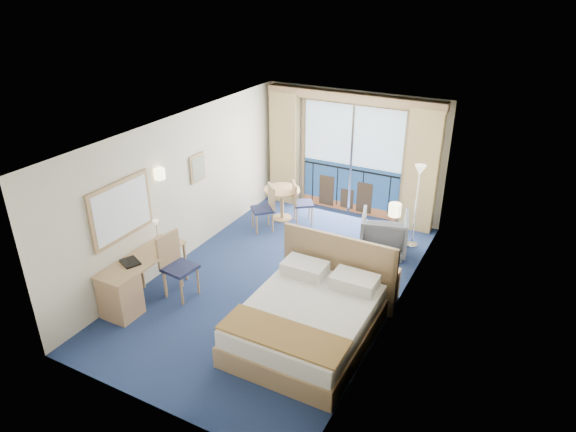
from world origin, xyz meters
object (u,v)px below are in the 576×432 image
Objects in this scene: bed at (309,318)px; desk_chair at (175,262)px; round_table at (282,196)px; floor_lamp at (418,186)px; armchair at (384,233)px; table_chair_a at (300,200)px; desk at (125,289)px; table_chair_b at (266,205)px; nightstand at (384,285)px.

bed is 2.44m from desk_chair.
floor_lamp is at bearing 2.54° from round_table.
armchair is 2.02m from table_chair_a.
bed is at bearing 70.94° from armchair.
bed is 4.03m from round_table.
desk_chair is at bearing -130.97° from floor_lamp.
bed reaches higher than desk_chair.
table_chair_a reaches higher than round_table.
bed is 2.45× the size of table_chair_a.
armchair is 1.14× the size of round_table.
armchair is 0.55× the size of desk.
round_table is at bearing 124.04° from bed.
desk_chair is 1.13× the size of table_chair_b.
table_chair_b reaches higher than table_chair_a.
floor_lamp is 1.72× the size of table_chair_b.
desk is (-2.97, -3.72, 0.01)m from armchair.
round_table is at bearing 82.09° from desk.
bed is 3.81m from table_chair_a.
nightstand is 3.42m from desk_chair.
desk is at bearing -128.88° from floor_lamp.
armchair is 0.52× the size of floor_lamp.
armchair is 3.93m from desk_chair.
table_chair_a is (-1.83, 3.33, 0.19)m from bed.
bed is at bearing -5.15° from table_chair_b.
desk is (-3.48, -2.18, 0.14)m from nightstand.
nightstand is 3.49m from round_table.
nightstand is 4.11m from desk.
table_chair_a is (-2.49, 1.91, 0.24)m from nightstand.
bed is 1.57m from nightstand.
table_chair_a reaches higher than armchair.
table_chair_b reaches higher than nightstand.
desk is (-2.82, -0.75, 0.08)m from bed.
desk_chair is (-3.09, -1.43, 0.34)m from nightstand.
table_chair_a is (0.42, -0.00, -0.00)m from round_table.
bed is 2.07× the size of desk_chair.
table_chair_a is at bearing 142.55° from nightstand.
bed is 1.36× the size of floor_lamp.
floor_lamp is 1.81× the size of table_chair_a.
desk_chair is at bearing 32.79° from armchair.
desk_chair reaches higher than nightstand.
desk is at bearing 130.65° from table_chair_a.
nightstand is (0.66, 1.43, -0.06)m from bed.
nightstand is at bearing -33.22° from round_table.
round_table is (0.57, 4.09, 0.11)m from desk.
round_table is (-2.83, -0.13, -0.74)m from floor_lamp.
armchair is (0.15, 2.96, 0.06)m from bed.
nightstand is at bearing 92.29° from armchair.
desk is at bearing 158.37° from desk_chair.
desk_chair is at bearing -47.87° from table_chair_b.
round_table is (0.17, 3.33, -0.09)m from desk_chair.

